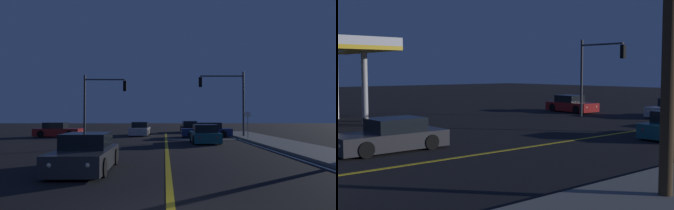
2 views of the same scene
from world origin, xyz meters
TOP-DOWN VIEW (x-y plane):
  - lane_line_center at (0.00, 11.77)m, footprint 0.20×40.03m
  - lane_line_edge_right at (5.98, 11.77)m, footprint 0.16×40.03m
  - car_far_approaching_silver at (-2.58, 27.76)m, footprint 1.98×4.55m
  - car_mid_block_charcoal at (-3.03, 6.18)m, footprint 2.00×4.68m
  - car_following_oncoming_red at (-10.08, 25.36)m, footprint 4.30×2.04m
  - traffic_signal_far_left at (-5.70, 22.95)m, footprint 3.69×0.28m
  - utility_pole_right at (8.13, 8.09)m, footprint 1.66×0.35m

SIDE VIEW (x-z plane):
  - lane_line_center at x=0.00m, z-range 0.00..0.01m
  - lane_line_edge_right at x=5.98m, z-range 0.00..0.01m
  - car_following_oncoming_red at x=-10.08m, z-range -0.09..1.25m
  - car_far_approaching_silver at x=-2.58m, z-range -0.09..1.25m
  - car_mid_block_charcoal at x=-3.03m, z-range -0.09..1.25m
  - traffic_signal_far_left at x=-5.70m, z-range 0.91..6.41m
  - utility_pole_right at x=8.13m, z-range 0.14..9.49m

